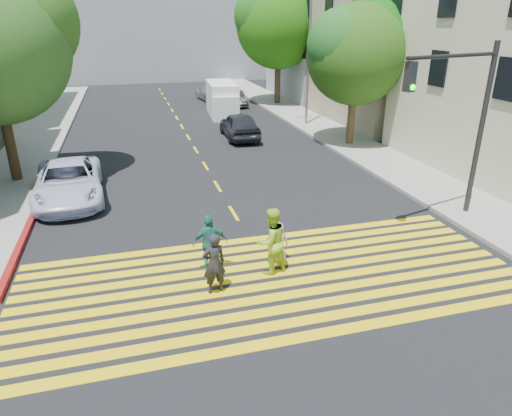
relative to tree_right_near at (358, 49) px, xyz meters
name	(u,v)px	position (x,y,z in m)	size (l,w,h in m)	color
ground	(289,306)	(-8.44, -13.70, -5.08)	(120.00, 120.00, 0.00)	black
sidewalk_left	(44,130)	(-16.94, 8.30, -5.01)	(3.00, 40.00, 0.15)	gray
sidewalk_right	(341,138)	(0.06, 1.30, -5.01)	(3.00, 60.00, 0.15)	gray
curb_red	(26,234)	(-15.34, -7.70, -5.00)	(0.20, 8.00, 0.16)	maroon
crosswalk	(273,279)	(-8.44, -12.43, -5.07)	(13.40, 5.30, 0.01)	yellow
lane_line	(179,122)	(-8.44, 8.80, -5.08)	(0.12, 34.40, 0.01)	yellow
building_right_tan	(410,44)	(6.56, 5.30, -0.08)	(10.00, 10.00, 10.00)	tan
building_right_grey	(338,38)	(6.56, 16.30, -0.08)	(10.00, 10.00, 10.00)	gray
backdrop_block	(149,24)	(-8.44, 34.30, 0.92)	(30.00, 8.00, 12.00)	gray
tree_right_near	(358,49)	(0.00, 0.00, 0.00)	(5.74, 5.24, 7.51)	#443118
tree_right_far	(280,21)	(0.29, 13.68, 1.33)	(8.28, 7.93, 9.49)	#443824
pedestrian_man	(214,264)	(-10.06, -12.59, -4.26)	(0.60, 0.39, 1.65)	black
pedestrian_woman	(271,241)	(-8.38, -12.01, -4.13)	(0.92, 0.72, 1.89)	#AAD731
pedestrian_child	(279,242)	(-7.98, -11.47, -4.48)	(0.58, 0.38, 1.20)	#F19DD2
pedestrian_extra	(210,243)	(-9.94, -11.42, -4.26)	(0.96, 0.40, 1.64)	#26756C
white_sedan	(69,182)	(-14.21, -4.66, -4.35)	(2.43, 5.27, 1.46)	silver
dark_car_near	(239,125)	(-5.54, 3.23, -4.32)	(1.80, 4.48, 1.53)	black
silver_car	(211,93)	(-4.66, 17.03, -4.40)	(1.90, 4.67, 1.36)	#ABABAB
dark_car_parked	(236,99)	(-3.27, 13.92, -4.49)	(1.26, 3.61, 1.19)	black
white_van	(223,100)	(-5.10, 10.18, -3.98)	(2.24, 5.07, 2.33)	white
traffic_signal	(464,111)	(-1.51, -10.33, -1.27)	(3.91, 1.30, 5.88)	#272629
street_lamp	(306,49)	(-0.65, 5.47, -0.29)	(1.88, 0.21, 8.34)	gray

